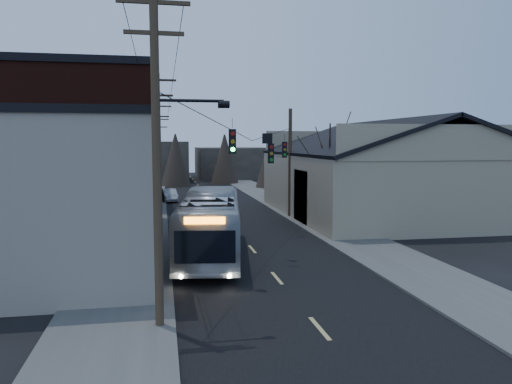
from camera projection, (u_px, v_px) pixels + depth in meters
ground at (342, 355)px, 13.92m from camera, size 160.00×160.00×0.00m
road_surface at (219, 210)px, 43.25m from camera, size 9.00×110.00×0.02m
sidewalk_left at (143, 212)px, 42.04m from camera, size 4.00×110.00×0.12m
sidewalk_right at (292, 208)px, 44.45m from camera, size 4.00×110.00×0.12m
building_clapboard at (61, 201)px, 20.70m from camera, size 8.00×8.00×7.00m
building_brick at (78, 157)px, 31.12m from camera, size 10.00×12.00×10.00m
building_left_far at (112, 168)px, 47.00m from camera, size 9.00×14.00×7.00m
warehouse at (385, 182)px, 40.50m from camera, size 16.16×20.60×7.73m
building_far_left at (154, 161)px, 76.05m from camera, size 10.00×12.00×6.00m
building_far_right at (234, 163)px, 83.40m from camera, size 12.00×14.00×5.00m
bare_tree at (329, 176)px, 34.32m from camera, size 0.40×0.40×7.20m
utility_lines at (186, 155)px, 36.45m from camera, size 11.24×45.28×10.50m
bus at (211, 224)px, 25.90m from camera, size 4.47×12.39×3.38m
parked_car at (169, 195)px, 49.88m from camera, size 1.75×3.93×1.25m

